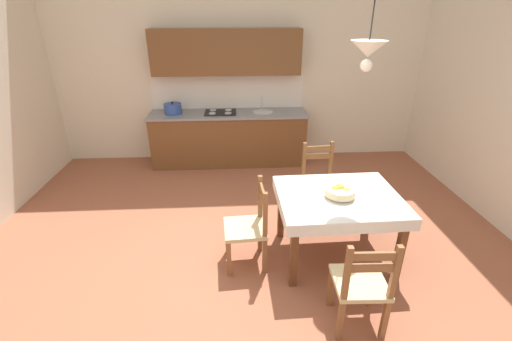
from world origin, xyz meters
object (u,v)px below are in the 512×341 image
Objects in this scene: dining_chair_tv_side at (249,227)px; fruit_bowl at (340,192)px; dining_chair_camera_side at (361,285)px; dining_chair_kitchen_side at (319,181)px; kitchen_cabinetry at (228,115)px; dining_table at (338,206)px; pendant_lamp at (368,50)px.

dining_chair_tv_side reaches higher than fruit_bowl.
dining_chair_tv_side is (-0.87, 0.87, 0.00)m from dining_chair_camera_side.
dining_chair_kitchen_side is at bearing 87.90° from fruit_bowl.
fruit_bowl is (0.92, 0.02, 0.37)m from dining_chair_tv_side.
dining_chair_tv_side is 0.99m from fruit_bowl.
dining_chair_tv_side is at bearing -85.09° from kitchen_cabinetry.
dining_table is at bearing 87.07° from dining_chair_camera_side.
dining_chair_kitchen_side is 1.89m from pendant_lamp.
dining_chair_camera_side is 1.99m from pendant_lamp.
kitchen_cabinetry reaches higher than dining_table.
dining_table is 1.53m from pendant_lamp.
dining_chair_camera_side reaches higher than dining_table.
pendant_lamp is (1.30, -2.58, 1.29)m from kitchen_cabinetry.
dining_chair_camera_side is (1.11, -3.60, -0.41)m from kitchen_cabinetry.
dining_chair_kitchen_side and dining_chair_tv_side have the same top height.
pendant_lamp reaches higher than kitchen_cabinetry.
kitchen_cabinetry is 2.94m from fruit_bowl.
kitchen_cabinetry is at bearing 124.11° from dining_chair_kitchen_side.
dining_table is at bearing -144.92° from pendant_lamp.
kitchen_cabinetry is 3.24× the size of pendant_lamp.
dining_chair_kitchen_side is at bearing -55.89° from kitchen_cabinetry.
dining_chair_camera_side is 1.16× the size of pendant_lamp.
dining_chair_camera_side is 3.10× the size of fruit_bowl.
dining_chair_kitchen_side is (1.19, -1.75, -0.41)m from kitchen_cabinetry.
fruit_bowl is at bearing -92.10° from dining_chair_kitchen_side.
kitchen_cabinetry is at bearing 107.09° from dining_chair_camera_side.
fruit_bowl is 0.37× the size of pendant_lamp.
dining_table is (1.16, -2.68, -0.23)m from kitchen_cabinetry.
dining_chair_camera_side is at bearing -44.94° from dining_chair_tv_side.
dining_chair_tv_side is 2.01m from pendant_lamp.
pendant_lamp is at bearing 35.08° from dining_table.
kitchen_cabinetry reaches higher than fruit_bowl.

